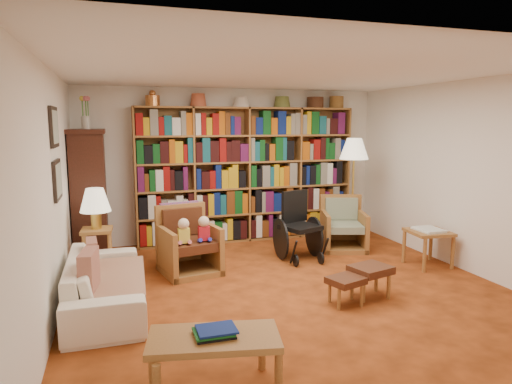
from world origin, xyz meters
name	(u,v)px	position (x,y,z in m)	size (l,w,h in m)	color
floor	(287,287)	(0.00, 0.00, 0.00)	(5.00, 5.00, 0.00)	#AD4B1A
ceiling	(289,72)	(0.00, 0.00, 2.50)	(5.00, 5.00, 0.00)	white
wall_back	(233,165)	(0.00, 2.50, 1.25)	(5.00, 5.00, 0.00)	white
wall_front	(431,232)	(0.00, -2.50, 1.25)	(5.00, 5.00, 0.00)	white
wall_left	(52,193)	(-2.50, 0.00, 1.25)	(5.00, 5.00, 0.00)	white
wall_right	(465,176)	(2.50, 0.00, 1.25)	(5.00, 5.00, 0.00)	white
bookshelf	(248,170)	(0.20, 2.33, 1.17)	(3.60, 0.30, 2.42)	#A46F33
curio_cabinet	(90,193)	(-2.25, 2.00, 0.95)	(0.50, 0.95, 2.40)	#3E1811
framed_pictures	(56,154)	(-2.48, 0.30, 1.62)	(0.03, 0.52, 0.97)	black
sofa	(105,282)	(-2.05, 0.03, 0.28)	(0.74, 1.89, 0.55)	white
sofa_throw	(110,279)	(-2.00, 0.03, 0.30)	(0.71, 1.33, 0.04)	#C2B78D
cushion_left	(92,258)	(-2.18, 0.38, 0.45)	(0.11, 0.36, 0.36)	maroon
cushion_right	(89,278)	(-2.18, -0.32, 0.45)	(0.13, 0.42, 0.42)	maroon
side_table_lamp	(97,242)	(-2.15, 1.14, 0.44)	(0.40, 0.40, 0.61)	#A46F33
table_lamp	(95,201)	(-2.15, 1.14, 0.97)	(0.38, 0.38, 0.52)	gold
armchair_leather	(188,244)	(-1.01, 0.98, 0.36)	(0.84, 0.86, 0.89)	#A46F33
armchair_sage	(341,228)	(1.45, 1.39, 0.31)	(0.85, 0.85, 0.81)	#A46F33
wheelchair	(298,228)	(0.60, 1.10, 0.44)	(0.61, 0.78, 0.97)	black
floor_lamp	(354,153)	(1.72, 1.54, 1.47)	(0.45, 0.45, 1.71)	gold
side_table_papers	(429,236)	(2.15, 0.21, 0.42)	(0.57, 0.57, 0.52)	#A46F33
footstool_a	(346,282)	(0.42, -0.67, 0.25)	(0.44, 0.40, 0.31)	#492613
footstool_b	(371,272)	(0.79, -0.55, 0.29)	(0.50, 0.46, 0.36)	#492613
coffee_table	(214,343)	(-1.27, -1.84, 0.37)	(1.01, 0.64, 0.48)	#A46F33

